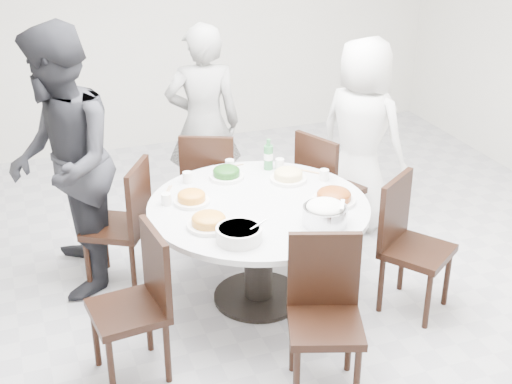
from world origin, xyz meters
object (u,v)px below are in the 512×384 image
object	(u,v)px
dining_table	(258,253)
chair_ne	(331,187)
rice_bowl	(325,216)
chair_s	(326,322)
chair_sw	(128,308)
diner_middle	(204,125)
diner_left	(62,164)
diner_right	(362,135)
chair_n	(211,183)
chair_nw	(116,224)
soup_bowl	(239,234)
beverage_bottle	(268,154)
chair_se	(418,248)

from	to	relation	value
dining_table	chair_ne	xyz separation A→B (m)	(0.84, 0.62, 0.10)
chair_ne	rice_bowl	bearing A→B (deg)	128.66
chair_s	dining_table	bearing A→B (deg)	110.76
rice_bowl	chair_s	bearing A→B (deg)	-113.57
chair_sw	diner_middle	xyz separation A→B (m)	(1.02, 1.86, 0.38)
diner_left	rice_bowl	xyz separation A→B (m)	(1.50, -1.06, -0.15)
chair_s	diner_middle	world-z (taller)	diner_middle
dining_table	diner_right	xyz separation A→B (m)	(1.20, 0.80, 0.43)
chair_n	chair_nw	size ratio (longest dim) A/B	1.00
rice_bowl	chair_nw	bearing A→B (deg)	140.37
chair_n	dining_table	bearing A→B (deg)	116.20
chair_ne	chair_s	size ratio (longest dim) A/B	1.00
soup_bowl	beverage_bottle	size ratio (longest dim) A/B	1.20
rice_bowl	soup_bowl	size ratio (longest dim) A/B	1.00
rice_bowl	diner_right	bearing A→B (deg)	53.51
chair_nw	soup_bowl	world-z (taller)	chair_nw
beverage_bottle	chair_n	bearing A→B (deg)	123.62
diner_left	diner_middle	bearing A→B (deg)	125.61
diner_middle	rice_bowl	size ratio (longest dim) A/B	5.97
dining_table	rice_bowl	bearing A→B (deg)	-54.13
soup_bowl	rice_bowl	bearing A→B (deg)	1.25
chair_ne	chair_se	distance (m)	1.10
chair_nw	chair_se	world-z (taller)	same
chair_ne	chair_sw	size ratio (longest dim) A/B	1.00
chair_s	rice_bowl	size ratio (longest dim) A/B	3.33
chair_nw	chair_ne	bearing A→B (deg)	121.83
chair_se	chair_sw	bearing A→B (deg)	145.64
diner_right	chair_ne	bearing A→B (deg)	87.14
chair_ne	rice_bowl	size ratio (longest dim) A/B	3.33
soup_bowl	chair_se	bearing A→B (deg)	-2.42
soup_bowl	beverage_bottle	bearing A→B (deg)	59.83
chair_nw	soup_bowl	bearing A→B (deg)	61.46
dining_table	diner_left	size ratio (longest dim) A/B	0.78
chair_sw	diner_middle	world-z (taller)	diner_middle
beverage_bottle	diner_right	bearing A→B (deg)	16.21
diner_right	dining_table	bearing A→B (deg)	93.06
chair_sw	diner_left	size ratio (longest dim) A/B	0.49
chair_n	chair_se	size ratio (longest dim) A/B	1.00
dining_table	rice_bowl	world-z (taller)	rice_bowl
chair_ne	beverage_bottle	distance (m)	0.70
chair_nw	diner_right	xyz separation A→B (m)	(2.08, 0.24, 0.33)
chair_se	beverage_bottle	bearing A→B (deg)	89.43
chair_sw	diner_left	world-z (taller)	diner_left
chair_ne	chair_se	bearing A→B (deg)	163.37
diner_middle	diner_left	xyz separation A→B (m)	(-1.21, -0.72, 0.11)
diner_right	soup_bowl	world-z (taller)	diner_right
chair_n	soup_bowl	world-z (taller)	chair_n
rice_bowl	chair_se	bearing A→B (deg)	-5.55
chair_nw	rice_bowl	size ratio (longest dim) A/B	3.33
chair_s	beverage_bottle	bearing A→B (deg)	100.23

